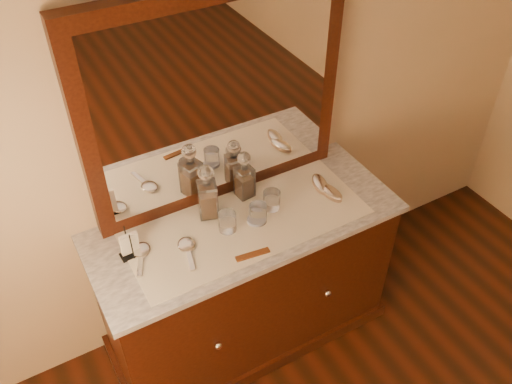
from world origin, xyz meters
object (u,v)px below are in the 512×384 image
Objects in this scene: napkin_rack at (130,245)px; decanter_left at (207,196)px; mirror_frame at (216,101)px; brush_far at (320,184)px; comb at (253,254)px; pin_dish at (255,220)px; brush_near at (331,193)px; dresser_cabinet at (246,282)px; hand_mirror_inner at (187,247)px; hand_mirror_outer at (141,253)px; decanter_right at (244,179)px.

decanter_left is (0.39, 0.06, 0.05)m from napkin_rack.
brush_far is (0.43, -0.22, -0.48)m from mirror_frame.
brush_far is at bearing 31.70° from comb.
brush_near is at bearing -3.66° from pin_dish.
brush_far is (0.55, -0.10, -0.09)m from decanter_left.
decanter_left is at bearing 162.92° from brush_near.
brush_near is (0.56, -0.17, -0.09)m from decanter_left.
dresser_cabinet is at bearing 140.67° from pin_dish.
dresser_cabinet is 9.72× the size of napkin_rack.
mirror_frame reaches higher than hand_mirror_inner.
mirror_frame is 6.08× the size of hand_mirror_outer.
brush_far is at bearing -20.78° from decanter_right.
brush_far reaches higher than hand_mirror_inner.
pin_dish is 0.38× the size of hand_mirror_inner.
pin_dish is 0.24m from decanter_left.
brush_far is at bearing -2.02° from napkin_rack.
napkin_rack is 0.57× the size of decanter_right.
hand_mirror_outer is (-0.57, -0.12, -0.09)m from decanter_right.
napkin_rack is 0.06m from hand_mirror_outer.
hand_mirror_outer is at bearing 175.99° from dresser_cabinet.
brush_near is 0.93m from hand_mirror_outer.
decanter_left is 0.60m from brush_near.
decanter_left is at bearing 170.26° from brush_far.
dresser_cabinet is 0.66m from hand_mirror_outer.
decanter_right reaches higher than hand_mirror_inner.
comb is at bearing -99.44° from mirror_frame.
pin_dish is 0.53m from hand_mirror_outer.
decanter_right is (0.16, 0.36, 0.09)m from comb.
decanter_left is 0.38m from hand_mirror_outer.
napkin_rack reaches higher than hand_mirror_outer.
brush_near is (0.96, -0.11, -0.03)m from napkin_rack.
brush_far reaches higher than comb.
brush_near is 0.74m from hand_mirror_inner.
brush_near is 0.96× the size of brush_far.
napkin_rack is 0.70× the size of hand_mirror_inner.
napkin_rack is (-0.56, 0.09, 0.05)m from pin_dish.
decanter_right is 0.38m from brush_far.
comb is 0.34m from decanter_left.
comb is at bearing -30.21° from napkin_rack.
decanter_left is at bearing -135.15° from mirror_frame.
brush_near is at bearing -7.24° from dresser_cabinet.
napkin_rack is at bearing 157.13° from comb.
mirror_frame reaches higher than pin_dish.
dresser_cabinet is 5.56× the size of decanter_right.
decanter_left is (-0.13, -0.13, -0.39)m from mirror_frame.
napkin_rack is at bearing -160.11° from mirror_frame.
dresser_cabinet is 0.72m from napkin_rack.
mirror_frame is at bearing 23.50° from hand_mirror_outer.
mirror_frame is 0.72m from hand_mirror_outer.
mirror_frame is 0.68m from brush_far.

